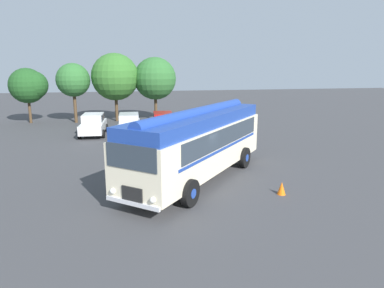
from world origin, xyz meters
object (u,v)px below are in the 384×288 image
(traffic_cone, at_px, (282,188))
(car_mid_right, at_px, (163,123))
(vintage_bus, at_px, (198,141))
(car_mid_left, at_px, (129,124))
(car_far_right, at_px, (193,122))
(car_near_left, at_px, (93,124))

(traffic_cone, bearing_deg, car_mid_right, 102.95)
(vintage_bus, xyz_separation_m, traffic_cone, (3.07, -2.71, -1.62))
(car_mid_left, height_order, traffic_cone, car_mid_left)
(car_far_right, height_order, traffic_cone, car_far_right)
(car_mid_left, xyz_separation_m, traffic_cone, (6.11, -14.50, -0.57))
(car_far_right, bearing_deg, traffic_cone, -86.35)
(car_far_right, xyz_separation_m, traffic_cone, (0.93, -14.63, -0.57))
(car_far_right, bearing_deg, car_near_left, 177.82)
(car_near_left, relative_size, traffic_cone, 7.79)
(traffic_cone, bearing_deg, car_far_right, 93.65)
(car_near_left, height_order, car_far_right, same)
(car_near_left, distance_m, car_mid_right, 5.53)
(car_mid_right, bearing_deg, traffic_cone, -77.05)
(car_mid_left, distance_m, car_far_right, 5.17)
(traffic_cone, bearing_deg, car_near_left, 120.78)
(vintage_bus, relative_size, car_far_right, 2.13)
(vintage_bus, distance_m, car_far_right, 12.15)
(car_mid_right, relative_size, car_far_right, 0.98)
(car_near_left, height_order, car_mid_right, same)
(car_near_left, bearing_deg, car_mid_right, -2.70)
(vintage_bus, height_order, car_mid_left, vintage_bus)
(car_mid_left, bearing_deg, car_near_left, 171.12)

